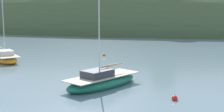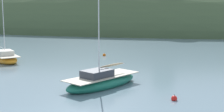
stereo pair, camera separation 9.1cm
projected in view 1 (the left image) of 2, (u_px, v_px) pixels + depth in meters
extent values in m
ellipsoid|color=#425638|center=(83.00, 31.00, 93.41)|extent=(150.00, 36.00, 26.70)
ellipsoid|color=#196B56|center=(103.00, 83.00, 26.29)|extent=(5.72, 8.02, 1.23)
cube|color=beige|center=(103.00, 76.00, 26.21)|extent=(5.26, 7.38, 0.06)
cube|color=#333842|center=(97.00, 74.00, 25.72)|extent=(2.60, 2.95, 0.63)
cylinder|color=silver|center=(99.00, 16.00, 25.17)|extent=(0.09, 0.09, 10.23)
cylinder|color=silver|center=(112.00, 66.00, 26.99)|extent=(1.48, 2.92, 0.07)
ellipsoid|color=tan|center=(112.00, 65.00, 26.98)|extent=(1.54, 2.86, 0.20)
ellipsoid|color=orange|center=(4.00, 59.00, 39.24)|extent=(7.16, 6.68, 1.17)
cube|color=beige|center=(4.00, 55.00, 39.16)|extent=(6.58, 6.15, 0.06)
cube|color=silver|center=(5.00, 53.00, 38.63)|extent=(2.83, 2.76, 0.61)
cylinder|color=silver|center=(3.00, 17.00, 38.16)|extent=(0.09, 0.09, 9.42)
cylinder|color=silver|center=(2.00, 48.00, 40.03)|extent=(2.37, 2.07, 0.07)
sphere|color=red|center=(175.00, 99.00, 22.32)|extent=(0.44, 0.44, 0.44)
cylinder|color=black|center=(175.00, 95.00, 22.28)|extent=(0.04, 0.04, 0.10)
sphere|color=orange|center=(104.00, 55.00, 43.73)|extent=(0.44, 0.44, 0.44)
cylinder|color=black|center=(104.00, 53.00, 43.69)|extent=(0.04, 0.04, 0.10)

